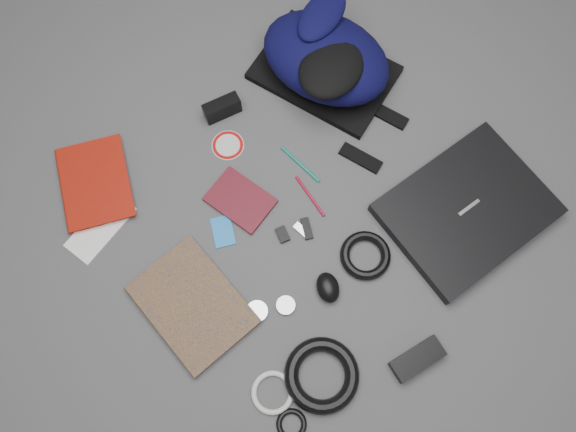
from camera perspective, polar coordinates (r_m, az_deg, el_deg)
ground at (r=1.50m, az=0.00°, el=-0.23°), size 4.00×4.00×0.00m
backpack at (r=1.62m, az=3.87°, el=15.76°), size 0.43×0.50×0.17m
laptop at (r=1.56m, az=17.69°, el=0.60°), size 0.42×0.33×0.04m
textbook_red at (r=1.63m, az=-22.04°, el=2.31°), size 0.25×0.29×0.03m
comic_book at (r=1.46m, az=-13.01°, el=-11.46°), size 0.25×0.32×0.02m
envelope at (r=1.57m, az=-18.51°, el=-1.07°), size 0.21×0.15×0.00m
dvd_case at (r=1.52m, az=-4.87°, el=1.63°), size 0.17×0.20×0.01m
compact_camera at (r=1.61m, az=-6.71°, el=10.82°), size 0.11×0.05×0.06m
sticker_disc at (r=1.59m, az=-6.12°, el=7.15°), size 0.12×0.12×0.00m
pen_teal at (r=1.55m, az=1.25°, el=5.28°), size 0.04×0.14×0.01m
pen_red at (r=1.52m, az=2.25°, el=2.03°), size 0.01×0.14×0.01m
id_badge at (r=1.50m, az=-6.63°, el=-1.57°), size 0.08×0.10×0.00m
usb_black at (r=1.49m, az=1.92°, el=-1.28°), size 0.04×0.06×0.01m
usb_silver at (r=1.49m, az=1.43°, el=-1.47°), size 0.03×0.05×0.01m
key_fob at (r=1.48m, az=-0.55°, el=-1.89°), size 0.03×0.05×0.01m
mouse at (r=1.44m, az=4.07°, el=-7.26°), size 0.08×0.09×0.04m
headphone_left at (r=1.44m, az=-3.16°, el=-9.65°), size 0.06×0.06×0.01m
headphone_right at (r=1.44m, az=-0.23°, el=-9.06°), size 0.05×0.05×0.01m
cable_coil at (r=1.47m, az=7.86°, el=-3.99°), size 0.17×0.17×0.03m
power_brick at (r=1.45m, az=13.00°, el=-13.97°), size 0.14×0.06×0.03m
power_cord_coil at (r=1.42m, az=3.45°, el=-15.84°), size 0.23×0.23×0.04m
earbud_coil at (r=1.43m, az=0.36°, el=-20.40°), size 0.09×0.09×0.01m
white_cable_coil at (r=1.42m, az=-1.57°, el=-17.50°), size 0.11×0.11×0.01m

